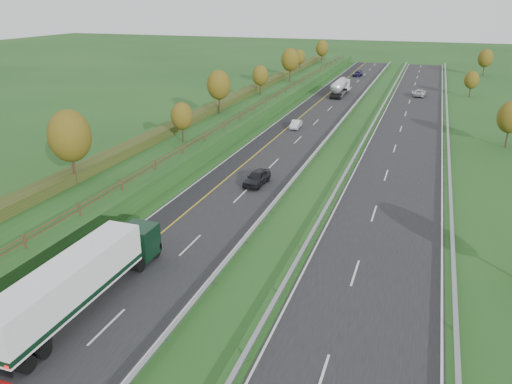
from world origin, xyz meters
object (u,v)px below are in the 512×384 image
(road_tanker, at_px, (340,87))
(car_small_far, at_px, (358,74))
(car_oncoming, at_px, (420,93))
(car_dark_near, at_px, (257,178))
(box_lorry, at_px, (81,279))
(car_silver_mid, at_px, (296,124))

(road_tanker, xyz_separation_m, car_small_far, (-0.53, 29.79, -1.14))
(road_tanker, distance_m, car_oncoming, 17.08)
(car_small_far, bearing_deg, car_dark_near, -83.74)
(box_lorry, relative_size, road_tanker, 1.45)
(car_dark_near, relative_size, car_silver_mid, 1.23)
(road_tanker, height_order, car_small_far, road_tanker)
(box_lorry, distance_m, car_oncoming, 91.78)
(box_lorry, bearing_deg, car_dark_near, 83.40)
(car_dark_near, height_order, car_oncoming, car_dark_near)
(car_oncoming, bearing_deg, road_tanker, 19.09)
(car_small_far, height_order, car_oncoming, car_oncoming)
(box_lorry, bearing_deg, car_small_far, 89.39)
(road_tanker, bearing_deg, box_lorry, -91.18)
(car_silver_mid, distance_m, car_oncoming, 40.40)
(box_lorry, distance_m, car_small_far, 115.31)
(box_lorry, relative_size, car_dark_near, 3.43)
(road_tanker, bearing_deg, car_dark_near, -88.71)
(car_oncoming, bearing_deg, car_silver_mid, 67.85)
(car_small_far, xyz_separation_m, car_oncoming, (16.98, -25.36, 0.04))
(box_lorry, relative_size, car_oncoming, 3.14)
(car_dark_near, xyz_separation_m, car_small_far, (-1.86, 88.59, -0.12))
(car_dark_near, relative_size, car_small_far, 1.01)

